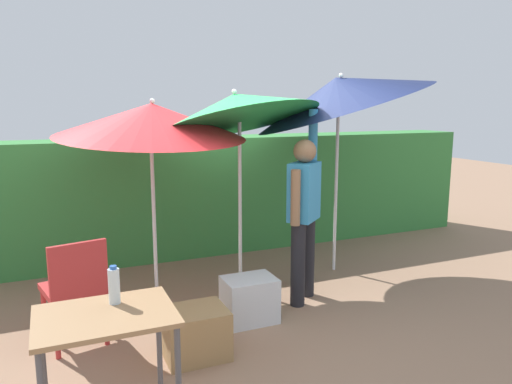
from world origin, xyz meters
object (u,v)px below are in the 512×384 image
Objects in this scene: chair_plastic at (75,285)px; crate_cardboard at (195,333)px; umbrella_yellow at (340,93)px; bottle_water at (114,286)px; cooler_box at (250,300)px; umbrella_orange at (237,108)px; person_vendor at (304,208)px; folding_table at (106,327)px; umbrella_rainbow at (152,120)px.

crate_cardboard is at bearing -33.29° from chair_plastic.
umbrella_yellow is 3.40m from bottle_water.
cooler_box is (-1.42, -0.83, -1.85)m from umbrella_yellow.
umbrella_yellow reaches higher than cooler_box.
crate_cardboard is (-2.05, -1.25, -1.86)m from umbrella_yellow.
umbrella_orange is 4.85× the size of crate_cardboard.
bottle_water is at bearing -132.04° from umbrella_orange.
umbrella_yellow is at bearing 32.39° from bottle_water.
bottle_water is at bearing -144.33° from crate_cardboard.
crate_cardboard is at bearing -153.38° from person_vendor.
folding_table is 3.33× the size of bottle_water.
umbrella_yellow reaches higher than crate_cardboard.
bottle_water is at bearing 61.07° from folding_table.
chair_plastic is at bearing 146.71° from crate_cardboard.
bottle_water is at bearing -147.61° from umbrella_yellow.
umbrella_orange is 2.18m from crate_cardboard.
umbrella_yellow is 3.33m from chair_plastic.
folding_table is at bearing -118.93° from bottle_water.
umbrella_orange reaches higher than folding_table.
bottle_water is (-2.68, -1.70, -1.22)m from umbrella_yellow.
folding_table is (-1.33, -1.00, 0.43)m from cooler_box.
chair_plastic reaches higher than crate_cardboard.
chair_plastic is 1.48m from cooler_box.
cooler_box is at bearing -52.11° from umbrella_rainbow.
umbrella_yellow reaches higher than umbrella_orange.
umbrella_orange is at bearing -174.35° from umbrella_yellow.
crate_cardboard is at bearing -125.09° from umbrella_orange.
umbrella_rainbow is 1.66m from chair_plastic.
bottle_water is (-1.42, -1.58, -1.06)m from umbrella_orange.
umbrella_rainbow reaches higher than bottle_water.
folding_table is at bearing -146.35° from umbrella_yellow.
cooler_box is (1.44, -0.13, -0.31)m from chair_plastic.
folding_table is (-2.00, -1.23, -0.30)m from person_vendor.
bottle_water is at bearing -145.36° from cooler_box.
crate_cardboard is 1.02m from folding_table.
folding_table is (-0.71, -0.59, 0.44)m from crate_cardboard.
cooler_box is 1.65m from bottle_water.
bottle_water is (0.19, -0.99, 0.32)m from chair_plastic.
umbrella_yellow reaches higher than person_vendor.
cooler_box reaches higher than crate_cardboard.
umbrella_rainbow is at bearing 41.65° from chair_plastic.
umbrella_orange reaches higher than crate_cardboard.
bottle_water is at bearing -109.66° from umbrella_rainbow.
chair_plastic is 1.06m from bottle_water.
person_vendor is at bearing 31.71° from folding_table.
person_vendor is at bearing 2.93° from chair_plastic.
umbrella_yellow is 1.47m from person_vendor.
bottle_water is (-1.92, -1.10, -0.10)m from person_vendor.
crate_cardboard is at bearing -146.44° from cooler_box.
chair_plastic is at bearing -160.10° from umbrella_orange.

